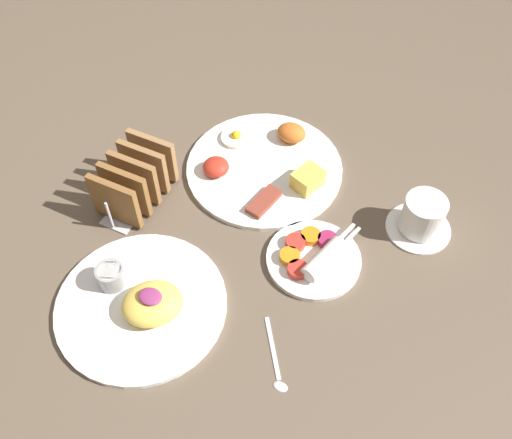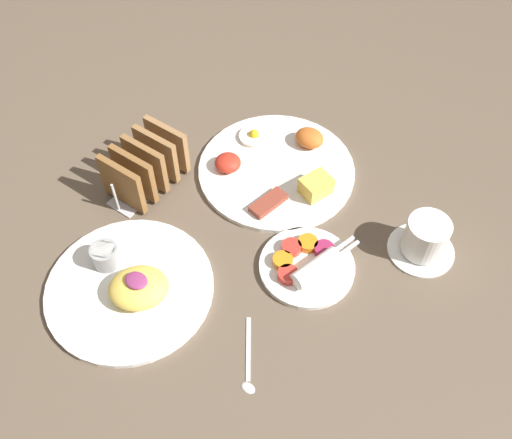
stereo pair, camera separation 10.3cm
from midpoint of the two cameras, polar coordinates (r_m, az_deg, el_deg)
ground_plane at (r=1.06m, az=-1.02°, el=-1.12°), size 3.00×3.00×0.00m
plate_breakfast at (r=1.15m, az=4.79°, el=5.06°), size 0.31×0.31×0.05m
plate_condiments at (r=1.01m, az=8.10°, el=-4.69°), size 0.17×0.17×0.04m
plate_foreground at (r=0.98m, az=-9.56°, el=-6.69°), size 0.29×0.29×0.06m
toast_rack at (r=1.10m, az=-8.36°, el=5.19°), size 0.10×0.18×0.10m
coffee_cup at (r=1.06m, az=19.26°, el=-2.02°), size 0.12×0.12×0.08m
teaspoon at (r=0.92m, az=2.54°, el=-14.75°), size 0.08×0.11×0.01m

